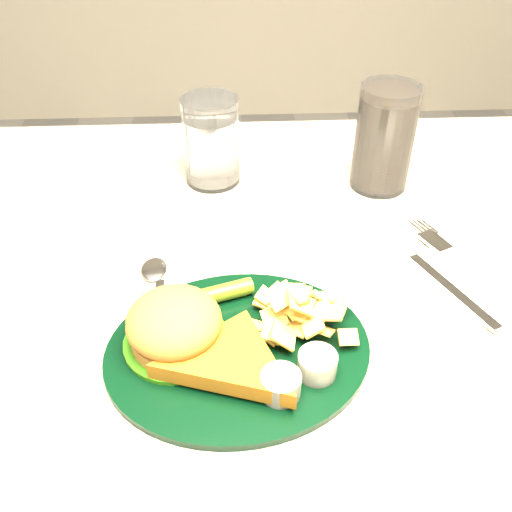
{
  "coord_description": "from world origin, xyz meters",
  "views": [
    {
      "loc": [
        -0.04,
        -0.49,
        1.19
      ],
      "look_at": [
        -0.02,
        -0.02,
        0.8
      ],
      "focal_mm": 40.0,
      "sensor_mm": 36.0,
      "label": 1
    }
  ],
  "objects_px": {
    "table": "(269,457)",
    "water_glass": "(211,141)",
    "cola_glass": "(384,138)",
    "dinner_plate": "(238,333)",
    "fork_napkin": "(449,284)"
  },
  "relations": [
    {
      "from": "dinner_plate",
      "to": "fork_napkin",
      "type": "xyz_separation_m",
      "value": [
        0.24,
        0.08,
        -0.02
      ]
    },
    {
      "from": "water_glass",
      "to": "cola_glass",
      "type": "bearing_deg",
      "value": -5.88
    },
    {
      "from": "table",
      "to": "dinner_plate",
      "type": "bearing_deg",
      "value": -111.67
    },
    {
      "from": "dinner_plate",
      "to": "fork_napkin",
      "type": "height_order",
      "value": "dinner_plate"
    },
    {
      "from": "table",
      "to": "cola_glass",
      "type": "bearing_deg",
      "value": 50.43
    },
    {
      "from": "fork_napkin",
      "to": "water_glass",
      "type": "bearing_deg",
      "value": 112.33
    },
    {
      "from": "water_glass",
      "to": "table",
      "type": "bearing_deg",
      "value": -71.83
    },
    {
      "from": "table",
      "to": "water_glass",
      "type": "xyz_separation_m",
      "value": [
        -0.07,
        0.22,
        0.44
      ]
    },
    {
      "from": "dinner_plate",
      "to": "water_glass",
      "type": "distance_m",
      "value": 0.33
    },
    {
      "from": "dinner_plate",
      "to": "cola_glass",
      "type": "bearing_deg",
      "value": 48.18
    },
    {
      "from": "dinner_plate",
      "to": "water_glass",
      "type": "xyz_separation_m",
      "value": [
        -0.03,
        0.33,
        0.03
      ]
    },
    {
      "from": "table",
      "to": "water_glass",
      "type": "height_order",
      "value": "water_glass"
    },
    {
      "from": "water_glass",
      "to": "cola_glass",
      "type": "height_order",
      "value": "cola_glass"
    },
    {
      "from": "table",
      "to": "cola_glass",
      "type": "xyz_separation_m",
      "value": [
        0.16,
        0.2,
        0.45
      ]
    },
    {
      "from": "table",
      "to": "dinner_plate",
      "type": "height_order",
      "value": "dinner_plate"
    }
  ]
}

